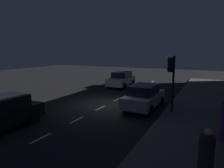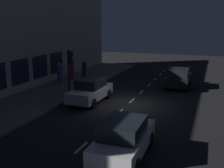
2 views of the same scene
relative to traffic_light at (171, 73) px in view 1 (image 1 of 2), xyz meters
The scene contains 8 objects.
ground_plane 4.99m from the traffic_light, behind, with size 60.00×60.00×0.00m, color black.
sidewalk 3.09m from the traffic_light, ahead, with size 4.50×32.00×0.15m.
lane_centre_line 5.05m from the traffic_light, 169.26° to the right, with size 0.12×27.20×0.01m.
traffic_light is the anchor object (origin of this frame).
parked_car_0 2.45m from the traffic_light, 167.38° to the left, with size 1.89×4.07×1.58m.
parked_car_1 9.23m from the traffic_light, 138.37° to the right, with size 1.98×3.89×1.58m.
parked_car_2 9.65m from the traffic_light, 131.65° to the left, with size 1.87×4.06×1.58m.
pedestrian_1 7.03m from the traffic_light, 71.87° to the right, with size 0.50×0.50×1.63m.
Camera 1 is at (6.43, -12.16, 3.74)m, focal length 32.27 mm.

